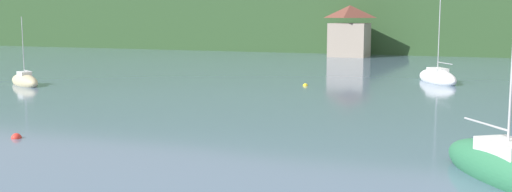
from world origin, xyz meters
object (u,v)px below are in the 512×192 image
sailboat_mid_5 (507,169)px  mooring_buoy_mid (16,138)px  sailboat_far_4 (437,78)px  sailboat_far_1 (25,81)px  mooring_buoy_near (305,86)px  shore_building_west (350,32)px

sailboat_mid_5 → mooring_buoy_mid: sailboat_mid_5 is taller
sailboat_far_4 → mooring_buoy_mid: (-17.84, -35.47, -0.45)m
sailboat_far_1 → sailboat_mid_5: 44.62m
mooring_buoy_near → mooring_buoy_mid: mooring_buoy_mid is taller
shore_building_west → sailboat_far_1: bearing=-111.3°
sailboat_mid_5 → mooring_buoy_near: size_ratio=21.39×
sailboat_far_1 → mooring_buoy_mid: size_ratio=12.33×
shore_building_west → mooring_buoy_mid: shore_building_west is taller
sailboat_mid_5 → mooring_buoy_near: bearing=176.1°
sailboat_far_1 → sailboat_far_4: sailboat_far_4 is taller
shore_building_west → sailboat_far_1: shore_building_west is taller
shore_building_west → sailboat_far_4: 35.83m
shore_building_west → sailboat_mid_5: (21.71, -67.01, -3.25)m
mooring_buoy_mid → mooring_buoy_near: bearing=75.9°
sailboat_far_4 → sailboat_far_1: bearing=83.0°
sailboat_far_4 → sailboat_mid_5: (5.80, -35.07, 0.07)m
sailboat_far_4 → mooring_buoy_mid: size_ratio=18.93×
sailboat_mid_5 → sailboat_far_4: bearing=154.6°
shore_building_west → mooring_buoy_mid: 67.54m
mooring_buoy_near → mooring_buoy_mid: size_ratio=0.86×
sailboat_mid_5 → mooring_buoy_mid: bearing=-123.8°
shore_building_west → mooring_buoy_near: bearing=-82.6°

